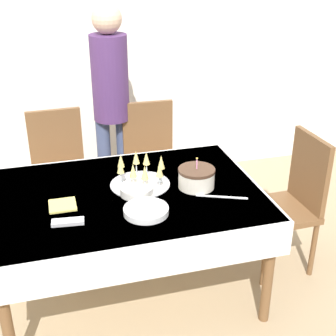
# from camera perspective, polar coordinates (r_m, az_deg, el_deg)

# --- Properties ---
(ground_plane) EXTENTS (12.00, 12.00, 0.00)m
(ground_plane) POSITION_cam_1_polar(r_m,az_deg,el_deg) (3.19, -4.54, -14.48)
(ground_plane) COLOR tan
(wall_back) EXTENTS (8.00, 0.05, 2.70)m
(wall_back) POSITION_cam_1_polar(r_m,az_deg,el_deg) (4.18, -9.95, 15.59)
(wall_back) COLOR silver
(wall_back) RESTS_ON ground_plane
(dining_table) EXTENTS (1.59, 1.11, 0.72)m
(dining_table) POSITION_cam_1_polar(r_m,az_deg,el_deg) (2.83, -4.97, -4.81)
(dining_table) COLOR white
(dining_table) RESTS_ON ground_plane
(dining_chair_far_left) EXTENTS (0.44, 0.44, 0.95)m
(dining_chair_far_left) POSITION_cam_1_polar(r_m,az_deg,el_deg) (3.63, -13.07, -0.07)
(dining_chair_far_left) COLOR brown
(dining_chair_far_left) RESTS_ON ground_plane
(dining_chair_far_right) EXTENTS (0.43, 0.43, 0.95)m
(dining_chair_far_right) POSITION_cam_1_polar(r_m,az_deg,el_deg) (3.71, -2.11, 1.20)
(dining_chair_far_right) COLOR brown
(dining_chair_far_right) RESTS_ON ground_plane
(dining_chair_right_end) EXTENTS (0.43, 0.43, 0.95)m
(dining_chair_right_end) POSITION_cam_1_polar(r_m,az_deg,el_deg) (3.24, 14.86, -3.51)
(dining_chair_right_end) COLOR brown
(dining_chair_right_end) RESTS_ON ground_plane
(birthday_cake) EXTENTS (0.22, 0.22, 0.20)m
(birthday_cake) POSITION_cam_1_polar(r_m,az_deg,el_deg) (2.82, 3.48, -1.20)
(birthday_cake) COLOR silver
(birthday_cake) RESTS_ON dining_table
(champagne_tray) EXTENTS (0.37, 0.37, 0.18)m
(champagne_tray) POSITION_cam_1_polar(r_m,az_deg,el_deg) (2.83, -3.40, -0.55)
(champagne_tray) COLOR silver
(champagne_tray) RESTS_ON dining_table
(plate_stack_main) EXTENTS (0.25, 0.25, 0.03)m
(plate_stack_main) POSITION_cam_1_polar(r_m,az_deg,el_deg) (2.56, -2.69, -5.21)
(plate_stack_main) COLOR white
(plate_stack_main) RESTS_ON dining_table
(plate_stack_dessert) EXTENTS (0.20, 0.20, 0.05)m
(plate_stack_dessert) POSITION_cam_1_polar(r_m,az_deg,el_deg) (2.76, -3.85, -2.68)
(plate_stack_dessert) COLOR silver
(plate_stack_dessert) RESTS_ON dining_table
(cake_knife) EXTENTS (0.28, 0.13, 0.00)m
(cake_knife) POSITION_cam_1_polar(r_m,az_deg,el_deg) (2.74, 6.57, -3.52)
(cake_knife) COLOR silver
(cake_knife) RESTS_ON dining_table
(fork_pile) EXTENTS (0.18, 0.08, 0.02)m
(fork_pile) POSITION_cam_1_polar(r_m,az_deg,el_deg) (2.53, -12.11, -6.44)
(fork_pile) COLOR silver
(fork_pile) RESTS_ON dining_table
(napkin_pile) EXTENTS (0.15, 0.15, 0.01)m
(napkin_pile) POSITION_cam_1_polar(r_m,az_deg,el_deg) (2.70, -12.74, -4.45)
(napkin_pile) COLOR #E0D166
(napkin_pile) RESTS_ON dining_table
(person_standing) EXTENTS (0.28, 0.28, 1.68)m
(person_standing) POSITION_cam_1_polar(r_m,az_deg,el_deg) (3.65, -6.99, 8.99)
(person_standing) COLOR #3F4C72
(person_standing) RESTS_ON ground_plane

